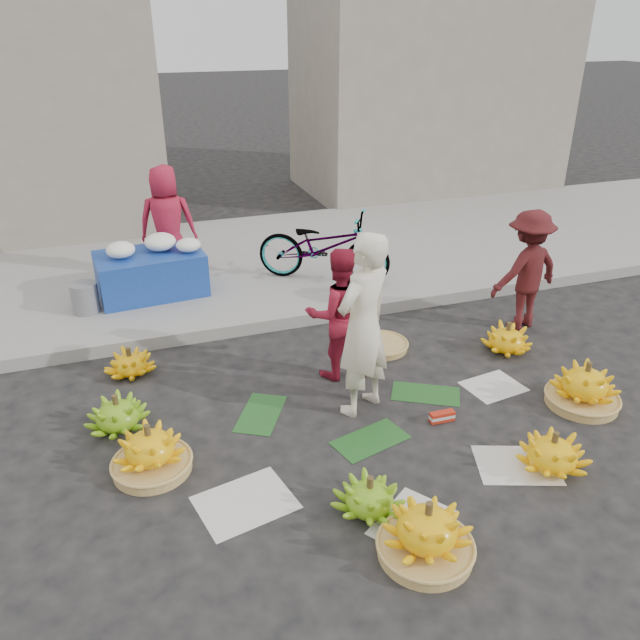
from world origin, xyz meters
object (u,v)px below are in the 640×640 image
object	(u,v)px
flower_table	(151,271)
bicycle	(324,246)
banana_bunch_0	(150,451)
banana_bunch_4	(585,387)
vendor_cream	(363,326)

from	to	relation	value
flower_table	bicycle	world-z (taller)	bicycle
banana_bunch_0	bicycle	xyz separation A→B (m)	(2.56, 3.10, 0.40)
banana_bunch_4	flower_table	xyz separation A→B (m)	(-3.57, 3.73, 0.23)
vendor_cream	flower_table	xyz separation A→B (m)	(-1.57, 3.10, -0.43)
banana_bunch_4	bicycle	distance (m)	3.74
banana_bunch_0	banana_bunch_4	distance (m)	3.94
bicycle	flower_table	bearing A→B (deg)	115.53
banana_bunch_0	bicycle	distance (m)	4.04
vendor_cream	bicycle	distance (m)	2.90
bicycle	banana_bunch_0	bearing A→B (deg)	173.08
flower_table	bicycle	xyz separation A→B (m)	(2.20, -0.27, 0.16)
banana_bunch_0	flower_table	size ratio (longest dim) A/B	0.49
banana_bunch_4	bicycle	world-z (taller)	bicycle
flower_table	bicycle	bearing A→B (deg)	-12.26
bicycle	vendor_cream	bearing A→B (deg)	-159.95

